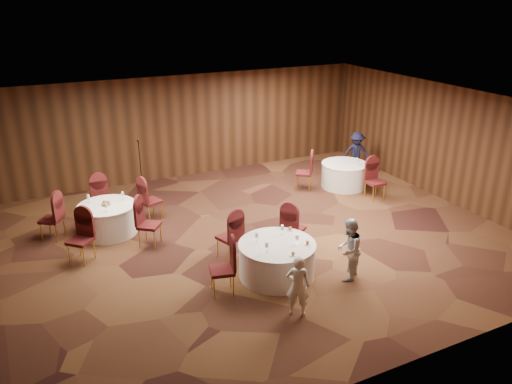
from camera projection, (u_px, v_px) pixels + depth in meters
name	position (u px, v px, depth m)	size (l,w,h in m)	color
ground	(252.00, 239.00, 11.99)	(12.00, 12.00, 0.00)	black
room_shell	(252.00, 161.00, 11.26)	(12.00, 12.00, 12.00)	silver
table_main	(277.00, 259.00, 10.30)	(1.60, 1.60, 0.74)	white
table_left	(108.00, 219.00, 12.15)	(1.39, 1.39, 0.74)	white
table_right	(344.00, 175.00, 15.08)	(1.37, 1.37, 0.74)	white
chairs_main	(250.00, 244.00, 10.67)	(2.83, 1.88, 1.00)	#3B0B15
chairs_left	(107.00, 215.00, 12.05)	(3.11, 3.05, 1.00)	#3B0B15
chairs_right	(339.00, 177.00, 14.51)	(2.04, 2.20, 1.00)	#3B0B15
tabletop_main	(286.00, 239.00, 10.16)	(1.01, 1.13, 0.22)	silver
tabletop_left	(106.00, 202.00, 11.99)	(0.86, 0.79, 0.22)	silver
tabletop_right	(357.00, 160.00, 14.74)	(0.08, 0.08, 0.22)	silver
mic_stand	(142.00, 182.00, 14.16)	(0.24, 0.24, 1.72)	black
woman_a	(298.00, 286.00, 8.96)	(0.44, 0.29, 1.20)	white
woman_b	(349.00, 249.00, 10.09)	(0.65, 0.51, 1.33)	silver
man_c	(356.00, 153.00, 16.09)	(0.89, 0.51, 1.38)	black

